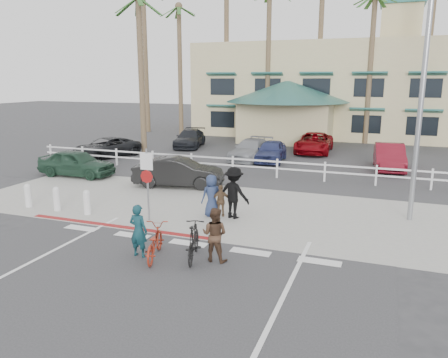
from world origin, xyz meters
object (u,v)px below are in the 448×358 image
at_px(bike_red, 154,242).
at_px(car_red_compact, 76,163).
at_px(bike_black, 194,241).
at_px(car_white_sedan, 179,172).
at_px(sign_post, 148,181).

height_order(bike_red, car_red_compact, car_red_compact).
distance_m(bike_black, car_white_sedan, 8.63).
xyz_separation_m(sign_post, car_red_compact, (-7.22, 5.15, -0.76)).
xyz_separation_m(car_white_sedan, car_red_compact, (-5.99, 0.20, -0.00)).
bearing_deg(car_red_compact, car_white_sedan, -93.25).
distance_m(car_white_sedan, car_red_compact, 5.99).
bearing_deg(sign_post, bike_black, -41.67).
relative_size(bike_red, car_red_compact, 0.44).
distance_m(sign_post, car_red_compact, 8.90).
bearing_deg(car_red_compact, bike_black, -128.73).
bearing_deg(bike_red, car_white_sedan, -85.95).
bearing_deg(car_white_sedan, sign_post, -178.51).
distance_m(sign_post, bike_red, 3.60).
xyz_separation_m(sign_post, bike_red, (1.86, -2.92, -0.98)).
relative_size(sign_post, car_red_compact, 0.71).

